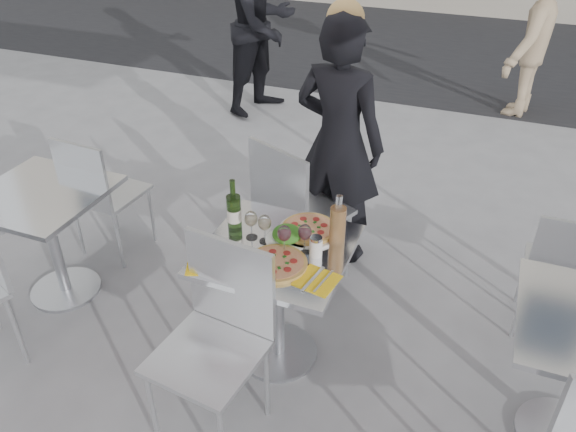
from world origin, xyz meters
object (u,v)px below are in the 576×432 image
(pedestrian_a, at_px, (264,24))
(napkin_left, at_px, (206,263))
(wine_bottle, at_px, (234,211))
(chair_far, at_px, (293,205))
(side_chair_lfar, at_px, (98,188))
(carafe, at_px, (338,226))
(chair_near, at_px, (218,327))
(woman_diner, at_px, (339,143))
(pizza_far, at_px, (309,229))
(wineglass_white_a, at_px, (251,220))
(side_table_left, at_px, (48,222))
(sugar_shaker, at_px, (316,246))
(wineglass_red_a, at_px, (284,234))
(main_table, at_px, (278,281))
(napkin_right, at_px, (317,280))
(wineglass_white_b, at_px, (265,223))
(pedestrian_b, at_px, (530,35))
(salad_plate, at_px, (287,235))
(pizza_near, at_px, (277,263))
(side_chair_rfar, at_px, (564,268))
(wineglass_red_b, at_px, (305,233))

(pedestrian_a, relative_size, napkin_left, 7.84)
(wine_bottle, bearing_deg, chair_far, 77.86)
(napkin_left, bearing_deg, side_chair_lfar, 128.55)
(carafe, xyz_separation_m, napkin_left, (-0.54, -0.38, -0.11))
(chair_near, xyz_separation_m, pedestrian_a, (-1.42, 3.80, 0.33))
(chair_far, relative_size, woman_diner, 0.61)
(pedestrian_a, bearing_deg, carafe, -132.55)
(pizza_far, height_order, wineglass_white_a, wineglass_white_a)
(side_chair_lfar, bearing_deg, side_table_left, 90.29)
(pedestrian_a, relative_size, sugar_shaker, 17.13)
(pizza_far, height_order, carafe, carafe)
(chair_near, bearing_deg, wineglass_red_a, 78.31)
(main_table, relative_size, pedestrian_a, 0.41)
(chair_far, xyz_separation_m, napkin_left, (-0.12, -0.86, 0.14))
(side_table_left, relative_size, carafe, 2.59)
(napkin_right, bearing_deg, woman_diner, 113.19)
(sugar_shaker, relative_size, wineglass_red_a, 0.68)
(chair_far, relative_size, wineglass_white_b, 6.52)
(pedestrian_b, distance_m, salad_plate, 4.29)
(wineglass_white_b, distance_m, wineglass_red_a, 0.14)
(chair_near, height_order, pedestrian_a, pedestrian_a)
(chair_far, xyz_separation_m, wine_bottle, (-0.12, -0.55, 0.26))
(side_table_left, xyz_separation_m, pizza_far, (1.60, 0.19, 0.23))
(side_chair_lfar, bearing_deg, salad_plate, 170.64)
(chair_far, relative_size, napkin_left, 4.39)
(pizza_near, bearing_deg, chair_near, -114.30)
(pedestrian_a, bearing_deg, chair_near, -141.26)
(wineglass_white_a, bearing_deg, sugar_shaker, -3.67)
(pizza_far, relative_size, wineglass_red_a, 2.06)
(side_table_left, xyz_separation_m, pizza_near, (1.55, -0.13, 0.22))
(wineglass_white_a, bearing_deg, main_table, -13.52)
(carafe, bearing_deg, side_chair_lfar, 169.90)
(napkin_left, bearing_deg, side_table_left, 147.14)
(carafe, bearing_deg, salad_plate, -166.20)
(chair_near, distance_m, napkin_right, 0.50)
(chair_near, height_order, wineglass_red_a, chair_near)
(side_table_left, xyz_separation_m, wineglass_white_a, (1.34, 0.04, 0.32))
(main_table, relative_size, sugar_shaker, 7.01)
(chair_far, height_order, napkin_left, chair_far)
(pizza_far, relative_size, sugar_shaker, 3.04)
(salad_plate, height_order, sugar_shaker, sugar_shaker)
(pedestrian_a, xyz_separation_m, wine_bottle, (1.25, -3.26, -0.05))
(salad_plate, relative_size, sugar_shaker, 2.06)
(chair_far, height_order, sugar_shaker, chair_far)
(wineglass_white_a, bearing_deg, wineglass_red_a, -15.98)
(pedestrian_a, bearing_deg, wineglass_white_b, -138.18)
(pedestrian_a, relative_size, pizza_far, 5.63)
(side_chair_rfar, relative_size, wineglass_red_b, 5.47)
(pizza_far, distance_m, napkin_left, 0.57)
(pedestrian_a, height_order, sugar_shaker, pedestrian_a)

